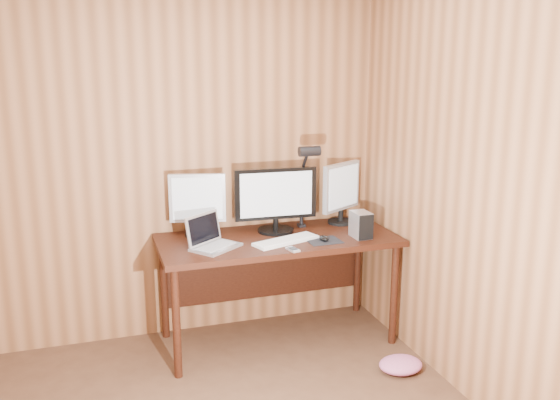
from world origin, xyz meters
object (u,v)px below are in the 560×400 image
monitor_right (341,191)px  laptop (211,239)px  monitor_center (276,199)px  mouse (324,238)px  desk (275,251)px  hard_drive (361,225)px  speaker (364,217)px  desk_lamp (306,174)px  keyboard (286,241)px  phone (293,249)px  monitor_left (198,203)px

monitor_right → laptop: bearing=164.0°
monitor_center → monitor_right: 0.52m
mouse → desk: bearing=133.5°
laptop → hard_drive: 1.01m
speaker → laptop: bearing=-170.8°
hard_drive → desk_lamp: 0.52m
laptop → mouse: (0.74, -0.10, -0.03)m
monitor_center → hard_drive: bearing=-28.4°
monitor_center → hard_drive: size_ratio=3.29×
keyboard → phone: size_ratio=4.27×
monitor_left → laptop: (0.03, -0.28, -0.18)m
desk → monitor_left: bearing=165.4°
monitor_right → keyboard: 0.66m
desk → keyboard: 0.24m
monitor_right → speaker: size_ratio=4.06×
desk → laptop: 0.53m
mouse → speaker: bearing=30.6°
desk_lamp → desk: bearing=-175.7°
monitor_right → keyboard: monitor_right is taller
desk → phone: (0.00, -0.37, 0.13)m
monitor_center → laptop: bearing=-154.5°
monitor_left → phone: size_ratio=3.83×
desk → mouse: bearing=-43.1°
mouse → speaker: size_ratio=0.93×
monitor_center → keyboard: (-0.01, -0.26, -0.22)m
desk → monitor_left: size_ratio=3.74×
phone → speaker: bearing=18.2°
monitor_center → monitor_left: (-0.53, 0.07, -0.00)m
phone → desk_lamp: bearing=47.7°
monitor_left → phone: (0.50, -0.50, -0.22)m
hard_drive → speaker: (0.16, 0.28, -0.03)m
mouse → speaker: (0.43, 0.29, 0.03)m
monitor_center → desk_lamp: bearing=-0.1°
mouse → phone: size_ratio=0.92×
keyboard → hard_drive: 0.52m
monitor_right → laptop: (-1.02, -0.27, -0.19)m
laptop → keyboard: size_ratio=0.79×
keyboard → monitor_center: bearing=69.2°
speaker → monitor_left: bearing=175.6°
monitor_right → hard_drive: size_ratio=2.55×
mouse → speaker: speaker is taller
monitor_right → keyboard: bearing=-180.0°
monitor_right → phone: monitor_right is taller
monitor_center → laptop: size_ratio=1.53×
mouse → hard_drive: hard_drive is taller
desk → laptop: size_ratio=4.26×
monitor_right → phone: bearing=-168.6°
laptop → mouse: 0.75m
phone → speaker: (0.69, 0.41, 0.05)m
mouse → monitor_center: bearing=124.1°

